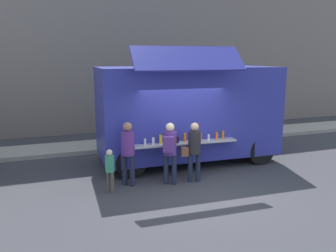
{
  "coord_description": "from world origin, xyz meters",
  "views": [
    {
      "loc": [
        -3.61,
        -7.75,
        3.36
      ],
      "look_at": [
        -0.15,
        1.94,
        1.3
      ],
      "focal_mm": 36.48,
      "sensor_mm": 36.0,
      "label": 1
    }
  ],
  "objects_px": {
    "trash_bin": "(244,127)",
    "child_near_queue": "(110,167)",
    "customer_front_ordering": "(194,147)",
    "customer_mid_with_backpack": "(170,147)",
    "food_truck_main": "(187,111)",
    "customer_rear_waiting": "(128,148)"
  },
  "relations": [
    {
      "from": "trash_bin",
      "to": "child_near_queue",
      "type": "height_order",
      "value": "child_near_queue"
    },
    {
      "from": "customer_mid_with_backpack",
      "to": "child_near_queue",
      "type": "relative_size",
      "value": 1.5
    },
    {
      "from": "customer_rear_waiting",
      "to": "child_near_queue",
      "type": "height_order",
      "value": "customer_rear_waiting"
    },
    {
      "from": "trash_bin",
      "to": "customer_front_ordering",
      "type": "height_order",
      "value": "customer_front_ordering"
    },
    {
      "from": "customer_rear_waiting",
      "to": "customer_front_ordering",
      "type": "bearing_deg",
      "value": -57.98
    },
    {
      "from": "trash_bin",
      "to": "child_near_queue",
      "type": "xyz_separation_m",
      "value": [
        -6.52,
        -4.19,
        0.24
      ]
    },
    {
      "from": "food_truck_main",
      "to": "trash_bin",
      "type": "relative_size",
      "value": 6.65
    },
    {
      "from": "customer_front_ordering",
      "to": "child_near_queue",
      "type": "distance_m",
      "value": 2.32
    },
    {
      "from": "customer_mid_with_backpack",
      "to": "customer_rear_waiting",
      "type": "xyz_separation_m",
      "value": [
        -1.06,
        0.31,
        -0.0
      ]
    },
    {
      "from": "customer_front_ordering",
      "to": "customer_mid_with_backpack",
      "type": "bearing_deg",
      "value": 99.3
    },
    {
      "from": "customer_front_ordering",
      "to": "food_truck_main",
      "type": "bearing_deg",
      "value": -6.5
    },
    {
      "from": "customer_mid_with_backpack",
      "to": "child_near_queue",
      "type": "xyz_separation_m",
      "value": [
        -1.61,
        -0.02,
        -0.36
      ]
    },
    {
      "from": "trash_bin",
      "to": "customer_rear_waiting",
      "type": "relative_size",
      "value": 0.5
    },
    {
      "from": "food_truck_main",
      "to": "customer_rear_waiting",
      "type": "distance_m",
      "value": 2.88
    },
    {
      "from": "trash_bin",
      "to": "customer_rear_waiting",
      "type": "distance_m",
      "value": 7.14
    },
    {
      "from": "food_truck_main",
      "to": "customer_mid_with_backpack",
      "type": "relative_size",
      "value": 3.38
    },
    {
      "from": "food_truck_main",
      "to": "child_near_queue",
      "type": "height_order",
      "value": "food_truck_main"
    },
    {
      "from": "food_truck_main",
      "to": "customer_rear_waiting",
      "type": "bearing_deg",
      "value": -144.67
    },
    {
      "from": "food_truck_main",
      "to": "trash_bin",
      "type": "distance_m",
      "value": 4.48
    },
    {
      "from": "customer_mid_with_backpack",
      "to": "customer_rear_waiting",
      "type": "bearing_deg",
      "value": 101.4
    },
    {
      "from": "customer_rear_waiting",
      "to": "child_near_queue",
      "type": "xyz_separation_m",
      "value": [
        -0.55,
        -0.33,
        -0.36
      ]
    },
    {
      "from": "trash_bin",
      "to": "child_near_queue",
      "type": "bearing_deg",
      "value": -147.27
    }
  ]
}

